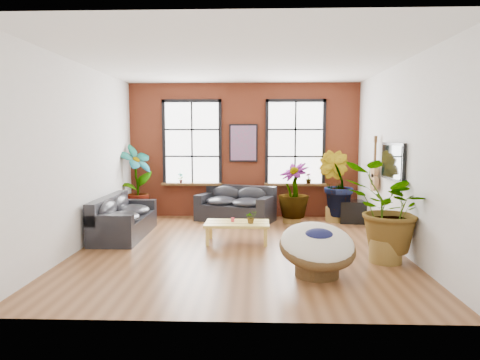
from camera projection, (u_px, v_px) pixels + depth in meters
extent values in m
cube|color=brown|center=(239.00, 249.00, 8.18)|extent=(6.00, 6.50, 0.02)
cube|color=white|center=(239.00, 61.00, 7.81)|extent=(6.00, 6.50, 0.02)
cube|color=#562114|center=(243.00, 151.00, 11.24)|extent=(6.00, 0.02, 3.50)
cube|color=silver|center=(228.00, 172.00, 4.75)|extent=(6.00, 0.02, 3.50)
cube|color=silver|center=(80.00, 157.00, 8.10)|extent=(0.02, 6.50, 3.50)
cube|color=silver|center=(402.00, 157.00, 7.89)|extent=(0.02, 6.50, 3.50)
cube|color=white|center=(192.00, 143.00, 11.20)|extent=(1.40, 0.02, 2.10)
cube|color=#452B12|center=(192.00, 184.00, 11.24)|extent=(1.60, 0.22, 0.06)
cube|color=white|center=(295.00, 143.00, 11.11)|extent=(1.40, 0.02, 2.10)
cube|color=#452B12|center=(295.00, 185.00, 11.15)|extent=(1.60, 0.22, 0.06)
cube|color=black|center=(235.00, 212.00, 10.77)|extent=(2.09, 1.54, 0.43)
cube|color=black|center=(241.00, 194.00, 11.04)|extent=(1.85, 0.89, 0.44)
cube|color=black|center=(206.00, 198.00, 11.06)|extent=(0.54, 0.94, 0.22)
cube|color=black|center=(267.00, 202.00, 10.41)|extent=(0.54, 0.94, 0.22)
ellipsoid|color=black|center=(221.00, 201.00, 10.83)|extent=(1.02, 1.01, 0.25)
ellipsoid|color=black|center=(226.00, 194.00, 11.06)|extent=(0.83, 0.51, 0.42)
ellipsoid|color=black|center=(248.00, 203.00, 10.55)|extent=(1.02, 1.01, 0.25)
ellipsoid|color=black|center=(252.00, 195.00, 10.78)|extent=(0.83, 0.51, 0.42)
cube|color=black|center=(125.00, 226.00, 9.14)|extent=(0.92, 2.16, 0.42)
cube|color=black|center=(108.00, 207.00, 9.10)|extent=(0.23, 2.16, 0.43)
cube|color=black|center=(109.00, 221.00, 8.14)|extent=(0.90, 0.23, 0.22)
cube|color=black|center=(136.00, 204.00, 10.07)|extent=(0.90, 0.23, 0.22)
ellipsoid|color=black|center=(121.00, 218.00, 8.68)|extent=(0.76, 0.95, 0.24)
ellipsoid|color=black|center=(108.00, 210.00, 8.67)|extent=(0.25, 0.95, 0.41)
ellipsoid|color=black|center=(132.00, 210.00, 9.53)|extent=(0.76, 0.95, 0.24)
ellipsoid|color=black|center=(120.00, 203.00, 9.52)|extent=(0.25, 0.95, 0.41)
cube|color=gold|center=(237.00, 224.00, 8.58)|extent=(1.29, 0.75, 0.05)
cube|color=#452B12|center=(237.00, 223.00, 8.45)|extent=(1.28, 0.02, 0.00)
cube|color=#452B12|center=(237.00, 221.00, 8.70)|extent=(1.28, 0.02, 0.00)
cube|color=gold|center=(207.00, 237.00, 8.33)|extent=(0.06, 0.06, 0.36)
cube|color=gold|center=(266.00, 237.00, 8.28)|extent=(0.06, 0.06, 0.36)
cube|color=gold|center=(211.00, 230.00, 8.92)|extent=(0.06, 0.06, 0.36)
cube|color=gold|center=(265.00, 231.00, 8.87)|extent=(0.06, 0.06, 0.36)
cylinder|color=#E2384B|center=(233.00, 220.00, 8.62)|extent=(0.07, 0.07, 0.08)
cylinder|color=brown|center=(317.00, 267.00, 6.56)|extent=(0.76, 0.76, 0.27)
torus|color=brown|center=(317.00, 247.00, 6.53)|extent=(1.32, 1.31, 0.53)
ellipsoid|color=white|center=(317.00, 243.00, 6.52)|extent=(1.27, 1.33, 0.72)
ellipsoid|color=#161945|center=(319.00, 235.00, 6.45)|extent=(0.49, 0.42, 0.20)
cube|color=black|center=(243.00, 143.00, 11.14)|extent=(0.74, 0.04, 0.98)
cube|color=#0C7F8C|center=(243.00, 143.00, 11.11)|extent=(0.66, 0.02, 0.90)
cube|color=black|center=(393.00, 161.00, 8.20)|extent=(0.06, 1.25, 0.72)
cube|color=black|center=(391.00, 161.00, 8.20)|extent=(0.01, 1.15, 0.62)
cylinder|color=#B27F4C|center=(374.00, 182.00, 9.30)|extent=(0.09, 0.38, 0.38)
cylinder|color=#B27F4C|center=(375.00, 171.00, 9.28)|extent=(0.09, 0.30, 0.30)
cylinder|color=black|center=(374.00, 182.00, 9.30)|extent=(0.09, 0.11, 0.11)
cube|color=#452B12|center=(375.00, 154.00, 9.24)|extent=(0.04, 0.05, 0.55)
cube|color=#452B12|center=(376.00, 139.00, 9.20)|extent=(0.06, 0.06, 0.14)
cube|color=black|center=(353.00, 212.00, 10.57)|extent=(0.68, 0.58, 0.54)
cylinder|color=olive|center=(139.00, 212.00, 10.91)|extent=(0.61, 0.61, 0.40)
cylinder|color=olive|center=(336.00, 214.00, 10.70)|extent=(0.64, 0.64, 0.36)
cylinder|color=olive|center=(385.00, 250.00, 7.27)|extent=(0.67, 0.67, 0.40)
cylinder|color=olive|center=(292.00, 216.00, 10.55)|extent=(0.47, 0.47, 0.32)
imported|color=#255A18|center=(137.00, 179.00, 10.81)|extent=(1.07, 1.13, 1.78)
imported|color=#255A18|center=(336.00, 183.00, 10.61)|extent=(1.14, 1.13, 1.62)
imported|color=#255A18|center=(387.00, 208.00, 7.23)|extent=(1.60, 1.45, 1.54)
imported|color=#255A18|center=(293.00, 190.00, 10.46)|extent=(1.06, 1.06, 1.34)
imported|color=#255A18|center=(251.00, 217.00, 8.47)|extent=(0.28, 0.26, 0.25)
imported|color=#255A18|center=(181.00, 178.00, 11.24)|extent=(0.17, 0.17, 0.27)
imported|color=#255A18|center=(309.00, 178.00, 11.12)|extent=(0.19, 0.19, 0.27)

